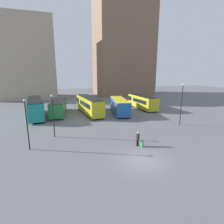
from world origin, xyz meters
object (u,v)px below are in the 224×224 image
bus_1 (58,107)px  traveler (138,138)px  lamp_post_1 (53,112)px  lamp_post_2 (182,102)px  bus_4 (142,102)px  bus_3 (119,105)px  suitcase (142,144)px  lamp_post_0 (27,120)px  bus_0 (35,107)px  bus_2 (89,105)px

bus_1 → traveler: (8.13, -18.66, -0.55)m
traveler → lamp_post_1: lamp_post_1 is taller
traveler → lamp_post_2: (9.81, 5.31, 2.74)m
bus_4 → bus_3: bearing=110.4°
bus_4 → suitcase: (-9.74, -19.08, -1.31)m
suitcase → bus_3: bearing=-23.0°
lamp_post_1 → lamp_post_0: bearing=-128.5°
bus_0 → traveler: 21.64m
bus_2 → lamp_post_1: lamp_post_1 is taller
bus_1 → lamp_post_0: (-3.26, -16.08, 1.68)m
bus_0 → bus_3: (15.86, -1.87, -0.24)m
traveler → lamp_post_0: 11.89m
bus_4 → lamp_post_1: lamp_post_1 is taller
suitcase → lamp_post_2: size_ratio=0.14×
bus_3 → lamp_post_1: size_ratio=1.85×
bus_2 → traveler: 17.67m
lamp_post_2 → suitcase: bearing=-149.0°
traveler → bus_2: bearing=-4.2°
lamp_post_1 → lamp_post_2: size_ratio=0.85×
bus_4 → bus_1: bearing=87.5°
bus_0 → bus_4: size_ratio=1.18×
bus_4 → lamp_post_2: lamp_post_2 is taller
bus_0 → bus_2: bus_0 is taller
bus_2 → lamp_post_0: (-9.11, -14.92, 1.42)m
bus_4 → lamp_post_0: lamp_post_0 is taller
traveler → lamp_post_2: size_ratio=0.26×
bus_1 → bus_3: size_ratio=1.01×
bus_0 → bus_4: (22.33, 0.87, -0.19)m
lamp_post_1 → bus_2: bearing=60.7°
bus_3 → lamp_post_0: (-15.00, -13.37, 1.65)m
bus_2 → lamp_post_2: (12.09, -12.19, 1.92)m
suitcase → lamp_post_2: 11.57m
bus_3 → lamp_post_2: 12.50m
bus_2 → suitcase: (2.62, -17.89, -1.48)m
suitcase → traveler: bearing=28.9°
bus_0 → lamp_post_1: lamp_post_1 is taller
traveler → lamp_post_1: bearing=45.4°
traveler → lamp_post_2: bearing=-73.2°
bus_0 → traveler: (12.26, -17.81, -0.83)m
lamp_post_0 → lamp_post_1: bearing=51.5°
lamp_post_2 → bus_3: bearing=120.3°
bus_1 → bus_4: bus_4 is taller
bus_4 → lamp_post_2: 13.54m
bus_4 → lamp_post_0: size_ratio=1.75×
bus_0 → lamp_post_0: 15.33m
suitcase → lamp_post_0: size_ratio=0.16×
bus_0 → lamp_post_1: 12.61m
bus_0 → bus_1: bearing=-85.4°
bus_4 → lamp_post_1: (-18.94, -12.93, 1.58)m
bus_2 → lamp_post_2: 17.28m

